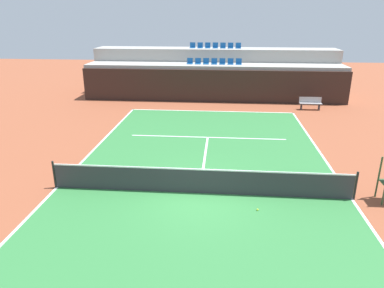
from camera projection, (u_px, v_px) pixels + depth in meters
The scene contains 15 objects.
ground_plane at pixel (200, 193), 13.25m from camera, with size 80.00×80.00×0.00m, color brown.
court_surface at pixel (200, 193), 13.25m from camera, with size 11.00×24.00×0.01m, color #2D7238.
baseline_far at pixel (211, 111), 24.44m from camera, with size 11.00×0.10×0.00m, color white.
sideline_left at pixel (57, 187), 13.70m from camera, with size 0.10×24.00×0.00m, color white.
sideline_right at pixel (352, 199), 12.80m from camera, with size 0.10×24.00×0.00m, color white.
service_line_far at pixel (208, 137), 19.25m from camera, with size 8.26×0.10×0.00m, color white.
centre_service_line at pixel (204, 160), 16.25m from camera, with size 0.10×6.40×0.00m, color white.
back_wall at pixel (213, 86), 26.66m from camera, with size 19.67×0.30×2.39m, color black.
stands_tier_lower at pixel (214, 81), 27.89m from camera, with size 19.67×2.40×2.63m, color #9E9E99.
stands_tier_upper at pixel (215, 70), 29.97m from camera, with size 19.67×2.40×3.61m, color #9E9E99.
seating_row_lower at pixel (214, 62), 27.49m from camera, with size 4.18×0.44×0.44m.
seating_row_upper at pixel (215, 47), 29.40m from camera, with size 4.18×0.44×0.44m.
tennis_net at pixel (200, 181), 13.08m from camera, with size 11.08×0.08×1.07m.
player_bench at pixel (310, 102), 24.75m from camera, with size 1.50×0.40×0.85m.
tennis_ball_0 at pixel (258, 210), 12.06m from camera, with size 0.07×0.07×0.07m, color #CCE033.
Camera 1 is at (0.75, -11.82, 6.22)m, focal length 33.62 mm.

